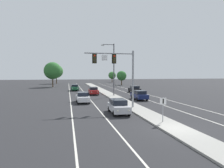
% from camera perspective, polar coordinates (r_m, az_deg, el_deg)
% --- Properties ---
extents(ground_plane, '(260.00, 260.00, 0.00)m').
position_cam_1_polar(ground_plane, '(17.90, 16.92, -11.79)').
color(ground_plane, '#28282B').
extents(median_island, '(2.40, 110.00, 0.15)m').
position_cam_1_polar(median_island, '(34.47, 2.28, -4.39)').
color(median_island, '#9E9B93').
rests_on(median_island, ground).
extents(lane_stripe_oncoming_center, '(0.14, 100.00, 0.01)m').
position_cam_1_polar(lane_stripe_oncoming_center, '(40.55, -6.64, -3.39)').
color(lane_stripe_oncoming_center, silver).
rests_on(lane_stripe_oncoming_center, ground).
extents(lane_stripe_receding_center, '(0.14, 100.00, 0.01)m').
position_cam_1_polar(lane_stripe_receding_center, '(42.46, 6.11, -3.10)').
color(lane_stripe_receding_center, silver).
rests_on(lane_stripe_receding_center, ground).
extents(edge_stripe_left, '(0.14, 100.00, 0.01)m').
position_cam_1_polar(edge_stripe_left, '(40.39, -11.32, -3.45)').
color(edge_stripe_left, silver).
rests_on(edge_stripe_left, ground).
extents(edge_stripe_right, '(0.14, 100.00, 0.01)m').
position_cam_1_polar(edge_stripe_right, '(43.59, 10.24, -2.97)').
color(edge_stripe_right, silver).
rests_on(edge_stripe_right, ground).
extents(overhead_signal_mast, '(6.27, 0.44, 7.20)m').
position_cam_1_polar(overhead_signal_mast, '(26.42, 1.64, 4.67)').
color(overhead_signal_mast, gray).
rests_on(overhead_signal_mast, median_island).
extents(median_sign_post, '(0.60, 0.10, 2.20)m').
position_cam_1_polar(median_sign_post, '(19.50, 13.67, -5.76)').
color(median_sign_post, gray).
rests_on(median_sign_post, median_island).
extents(street_lamp_median, '(2.58, 0.28, 10.00)m').
position_cam_1_polar(street_lamp_median, '(40.76, 0.20, 4.82)').
color(street_lamp_median, '#4C4C51').
rests_on(street_lamp_median, median_island).
extents(car_oncoming_silver, '(1.89, 4.50, 1.58)m').
position_cam_1_polar(car_oncoming_silver, '(23.61, 1.75, -6.02)').
color(car_oncoming_silver, '#B7B7BC').
rests_on(car_oncoming_silver, ground).
extents(car_oncoming_white, '(1.91, 4.50, 1.58)m').
position_cam_1_polar(car_oncoming_white, '(32.41, -7.98, -3.57)').
color(car_oncoming_white, silver).
rests_on(car_oncoming_white, ground).
extents(car_oncoming_red, '(1.88, 4.49, 1.58)m').
position_cam_1_polar(car_oncoming_red, '(43.90, -5.08, -1.82)').
color(car_oncoming_red, maroon).
rests_on(car_oncoming_red, ground).
extents(car_oncoming_green, '(1.83, 4.47, 1.58)m').
position_cam_1_polar(car_oncoming_green, '(54.25, -10.08, -0.92)').
color(car_oncoming_green, '#195633').
rests_on(car_oncoming_green, ground).
extents(car_receding_navy, '(1.83, 4.47, 1.58)m').
position_cam_1_polar(car_receding_navy, '(35.67, 7.42, -2.96)').
color(car_receding_navy, '#141E4C').
rests_on(car_receding_navy, ground).
extents(car_receding_black, '(1.83, 4.47, 1.58)m').
position_cam_1_polar(car_receding_black, '(48.38, 6.11, -1.37)').
color(car_receding_black, black).
rests_on(car_receding_black, ground).
extents(tree_far_right_a, '(3.53, 3.53, 5.10)m').
position_cam_1_polar(tree_far_right_a, '(100.12, 0.02, 2.37)').
color(tree_far_right_a, '#4C3823').
rests_on(tree_far_right_a, ground).
extents(tree_far_left_c, '(5.50, 5.50, 7.96)m').
position_cam_1_polar(tree_far_left_c, '(69.62, -15.82, 3.48)').
color(tree_far_left_c, '#4C3823').
rests_on(tree_far_left_c, ground).
extents(tree_far_left_a, '(5.46, 5.46, 7.90)m').
position_cam_1_polar(tree_far_left_a, '(90.42, -14.86, 3.35)').
color(tree_far_left_a, '#4C3823').
rests_on(tree_far_left_a, ground).
extents(tree_far_right_c, '(3.62, 3.62, 5.24)m').
position_cam_1_polar(tree_far_right_c, '(77.93, 2.62, 2.23)').
color(tree_far_right_c, '#4C3823').
rests_on(tree_far_right_c, ground).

